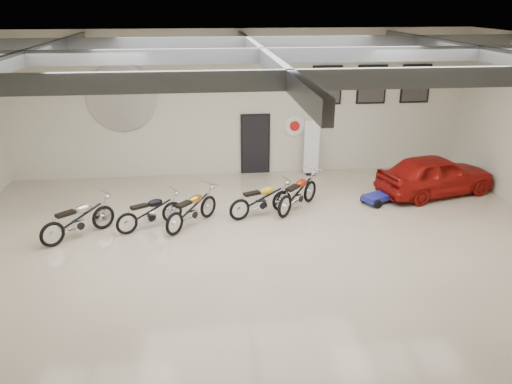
{
  "coord_description": "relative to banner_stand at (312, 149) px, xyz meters",
  "views": [
    {
      "loc": [
        -1.36,
        -11.08,
        5.91
      ],
      "look_at": [
        0.0,
        1.2,
        1.1
      ],
      "focal_mm": 35.0,
      "sensor_mm": 36.0,
      "label": 1
    }
  ],
  "objects": [
    {
      "name": "back_wall",
      "position": [
        -2.44,
        0.5,
        1.53
      ],
      "size": [
        16.0,
        0.02,
        5.0
      ],
      "primitive_type": "cube",
      "color": "beige",
      "rests_on": "floor"
    },
    {
      "name": "motorcycle_silver",
      "position": [
        -7.13,
        -4.25,
        -0.43
      ],
      "size": [
        1.99,
        1.83,
        1.07
      ],
      "primitive_type": null,
      "rotation": [
        0.0,
        0.0,
        0.71
      ],
      "color": "silver",
      "rests_on": "floor"
    },
    {
      "name": "go_kart",
      "position": [
        1.72,
        -2.73,
        -0.7
      ],
      "size": [
        1.63,
        1.28,
        0.54
      ],
      "primitive_type": null,
      "rotation": [
        0.0,
        0.0,
        0.49
      ],
      "color": "navy",
      "rests_on": "floor"
    },
    {
      "name": "motorcycle_yellow",
      "position": [
        -2.19,
        -3.38,
        -0.45
      ],
      "size": [
        2.07,
        1.31,
        1.03
      ],
      "primitive_type": null,
      "rotation": [
        0.0,
        0.0,
        0.38
      ],
      "color": "silver",
      "rests_on": "floor"
    },
    {
      "name": "poster_mid",
      "position": [
        2.16,
        0.46,
        2.13
      ],
      "size": [
        1.05,
        0.08,
        1.35
      ],
      "primitive_type": null,
      "color": "black",
      "rests_on": "back_wall"
    },
    {
      "name": "ceiling",
      "position": [
        -2.44,
        -5.5,
        4.03
      ],
      "size": [
        16.0,
        12.0,
        0.01
      ],
      "primitive_type": "cube",
      "color": "slate",
      "rests_on": "back_wall"
    },
    {
      "name": "poster_left",
      "position": [
        0.56,
        0.46,
        2.13
      ],
      "size": [
        1.05,
        0.08,
        1.35
      ],
      "primitive_type": null,
      "color": "black",
      "rests_on": "back_wall"
    },
    {
      "name": "door",
      "position": [
        -1.94,
        0.45,
        0.08
      ],
      "size": [
        0.92,
        0.08,
        2.1
      ],
      "primitive_type": "cube",
      "color": "black",
      "rests_on": "back_wall"
    },
    {
      "name": "motorcycle_gold",
      "position": [
        -4.18,
        -3.86,
        -0.45
      ],
      "size": [
        1.78,
        1.93,
        1.04
      ],
      "primitive_type": null,
      "rotation": [
        0.0,
        0.0,
        0.86
      ],
      "color": "silver",
      "rests_on": "floor"
    },
    {
      "name": "vintage_car",
      "position": [
        3.56,
        -2.28,
        -0.31
      ],
      "size": [
        2.46,
        4.12,
        1.31
      ],
      "primitive_type": "imported",
      "rotation": [
        0.0,
        0.0,
        1.82
      ],
      "color": "maroon",
      "rests_on": "floor"
    },
    {
      "name": "logo_plaque",
      "position": [
        -6.44,
        0.45,
        1.83
      ],
      "size": [
        2.3,
        0.06,
        1.16
      ],
      "primitive_type": null,
      "color": "silver",
      "rests_on": "back_wall"
    },
    {
      "name": "poster_right",
      "position": [
        3.76,
        0.46,
        2.13
      ],
      "size": [
        1.05,
        0.08,
        1.35
      ],
      "primitive_type": null,
      "color": "black",
      "rests_on": "back_wall"
    },
    {
      "name": "motorcycle_black",
      "position": [
        -5.32,
        -3.89,
        -0.48
      ],
      "size": [
        1.95,
        1.44,
        0.99
      ],
      "primitive_type": null,
      "rotation": [
        0.0,
        0.0,
        0.51
      ],
      "color": "silver",
      "rests_on": "floor"
    },
    {
      "name": "banner_stand",
      "position": [
        0.0,
        0.0,
        0.0
      ],
      "size": [
        0.54,
        0.25,
        1.94
      ],
      "primitive_type": null,
      "rotation": [
        0.0,
        0.0,
        -0.08
      ],
      "color": "white",
      "rests_on": "floor"
    },
    {
      "name": "motorcycle_red",
      "position": [
        -1.05,
        -3.03,
        -0.43
      ],
      "size": [
        1.87,
        2.0,
        1.09
      ],
      "primitive_type": null,
      "rotation": [
        0.0,
        0.0,
        0.85
      ],
      "color": "silver",
      "rests_on": "floor"
    },
    {
      "name": "floor",
      "position": [
        -2.44,
        -5.5,
        -0.97
      ],
      "size": [
        16.0,
        12.0,
        0.01
      ],
      "primitive_type": "cube",
      "color": "#BCAB90",
      "rests_on": "ground"
    },
    {
      "name": "oil_sign",
      "position": [
        -0.54,
        0.45,
        0.73
      ],
      "size": [
        0.72,
        0.1,
        0.72
      ],
      "primitive_type": null,
      "color": "white",
      "rests_on": "back_wall"
    },
    {
      "name": "ceiling_beams",
      "position": [
        -2.44,
        -5.5,
        3.78
      ],
      "size": [
        15.8,
        11.8,
        0.32
      ],
      "primitive_type": null,
      "color": "#595C61",
      "rests_on": "ceiling"
    }
  ]
}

